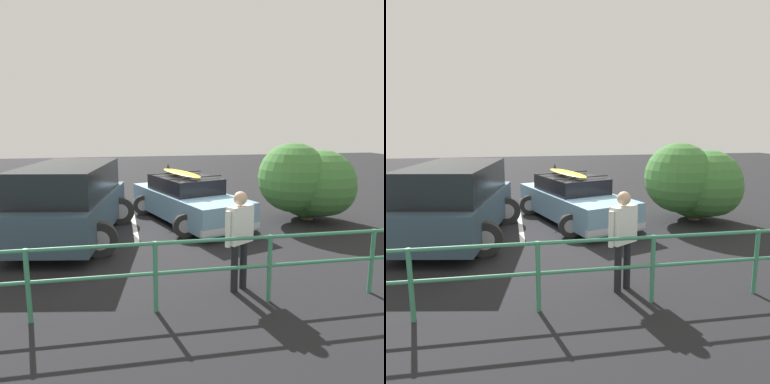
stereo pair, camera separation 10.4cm
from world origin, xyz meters
The scene contains 7 objects.
ground_plane centered at (0.00, 0.00, -0.01)m, with size 44.00×44.00×0.02m, color black.
parking_stripe centered at (1.10, -0.64, 0.00)m, with size 3.53×0.12×0.00m, color silver.
sedan_car centered at (-0.43, -0.68, 0.61)m, with size 3.03×4.65×1.55m.
suv_car centered at (2.64, 0.42, 0.93)m, with size 3.12×4.66×1.81m.
person_bystander centered at (-0.45, 3.98, 1.02)m, with size 0.58×0.41×1.69m.
railing_fence centered at (0.10, 4.45, 0.72)m, with size 8.92×0.19×1.09m.
bush_near_left centered at (-3.85, -0.01, 1.06)m, with size 2.76×2.36×2.25m.
Camera 2 is at (1.35, 9.65, 2.78)m, focal length 35.00 mm.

